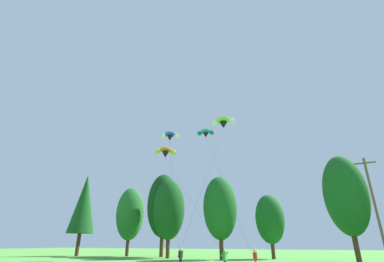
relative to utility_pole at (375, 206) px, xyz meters
name	(u,v)px	position (x,y,z in m)	size (l,w,h in m)	color
treeline_tree_a	(84,203)	(-46.73, 4.63, 3.37)	(4.84, 4.84, 14.75)	#472D19
treeline_tree_b	(130,214)	(-37.69, 7.30, 1.35)	(5.02, 5.02, 11.92)	#472D19
treeline_tree_c	(163,205)	(-30.93, 7.69, 2.57)	(5.56, 5.56, 13.94)	#472D19
treeline_tree_d	(169,209)	(-27.68, 4.08, 1.36)	(5.02, 5.02, 11.93)	#472D19
treeline_tree_e	(220,208)	(-18.99, 4.00, 1.15)	(4.93, 4.93, 11.60)	#472D19
treeline_tree_f	(270,219)	(-12.68, 8.58, -0.34)	(4.27, 4.27, 9.14)	#472D19
treeline_tree_g	(345,195)	(-2.15, 5.84, 2.18)	(5.39, 5.39, 13.29)	#472D19
utility_pole	(375,206)	(0.00, 0.00, 0.00)	(2.20, 0.26, 11.19)	brown
kite_flyer_near	(181,256)	(-18.24, -10.17, -4.88)	(0.35, 0.60, 1.69)	black
kite_flyer_mid	(225,258)	(-12.92, -12.86, -4.87)	(0.58, 0.61, 1.69)	navy
kite_flyer_far	(255,258)	(-10.70, -11.92, -4.88)	(0.42, 0.59, 1.69)	gray
parafoil_kite_high_blue_white	(170,136)	(-23.78, -3.23, 10.76)	(6.70, 7.90, 16.16)	blue
parafoil_kite_mid_orange	(165,152)	(-27.07, 1.25, 10.06)	(15.47, 15.53, 15.27)	orange
parafoil_kite_far_teal	(206,133)	(-20.39, 2.39, 12.71)	(10.93, 15.21, 18.12)	teal
parafoil_kite_low_lime_white	(223,122)	(-17.16, 1.80, 13.76)	(3.98, 12.72, 19.44)	#93D633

